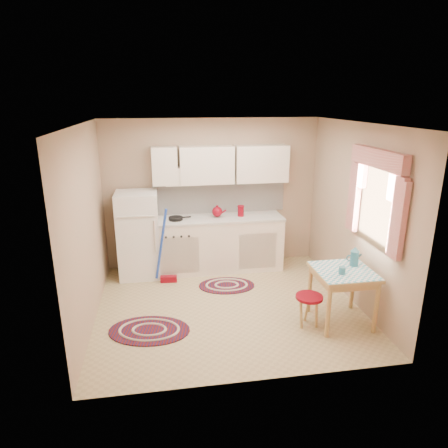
{
  "coord_description": "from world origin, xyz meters",
  "views": [
    {
      "loc": [
        -0.86,
        -4.96,
        2.79
      ],
      "look_at": [
        -0.01,
        0.25,
        1.13
      ],
      "focal_mm": 32.0,
      "sensor_mm": 36.0,
      "label": 1
    }
  ],
  "objects": [
    {
      "name": "fridge",
      "position": [
        -1.25,
        1.25,
        0.7
      ],
      "size": [
        0.65,
        0.6,
        1.4
      ],
      "primitive_type": "cube",
      "color": "white",
      "rests_on": "ground"
    },
    {
      "name": "red_kettle",
      "position": [
        0.04,
        1.3,
        1.02
      ],
      "size": [
        0.21,
        0.2,
        0.19
      ],
      "primitive_type": null,
      "rotation": [
        0.0,
        0.0,
        -0.15
      ],
      "color": "maroon",
      "rests_on": "countertop"
    },
    {
      "name": "table",
      "position": [
        1.38,
        -0.65,
        0.36
      ],
      "size": [
        0.72,
        0.72,
        0.72
      ],
      "primitive_type": "cube",
      "color": "tan",
      "rests_on": "ground"
    },
    {
      "name": "base_cabinets",
      "position": [
        -0.0,
        1.3,
        0.44
      ],
      "size": [
        2.25,
        0.6,
        0.88
      ],
      "primitive_type": "cube",
      "color": "white",
      "rests_on": "ground"
    },
    {
      "name": "broom",
      "position": [
        -0.8,
        0.9,
        0.6
      ],
      "size": [
        0.29,
        0.14,
        1.2
      ],
      "primitive_type": null,
      "rotation": [
        0.0,
        0.0,
        -0.06
      ],
      "color": "blue",
      "rests_on": "ground"
    },
    {
      "name": "rug_center",
      "position": [
        0.09,
        0.61,
        0.01
      ],
      "size": [
        0.92,
        0.66,
        0.02
      ],
      "primitive_type": null,
      "rotation": [
        0.0,
        0.0,
        -0.1
      ],
      "color": "maroon",
      "rests_on": "ground"
    },
    {
      "name": "countertop",
      "position": [
        -0.0,
        1.3,
        0.9
      ],
      "size": [
        2.27,
        0.62,
        0.04
      ],
      "primitive_type": "cube",
      "color": "beige",
      "rests_on": "base_cabinets"
    },
    {
      "name": "coffee_pot",
      "position": [
        1.56,
        -0.53,
        0.86
      ],
      "size": [
        0.16,
        0.14,
        0.27
      ],
      "primitive_type": null,
      "rotation": [
        0.0,
        0.0,
        -0.24
      ],
      "color": "teal",
      "rests_on": "table"
    },
    {
      "name": "stool",
      "position": [
        0.93,
        -0.67,
        0.21
      ],
      "size": [
        0.42,
        0.42,
        0.42
      ],
      "primitive_type": "cylinder",
      "rotation": [
        0.0,
        0.0,
        -0.26
      ],
      "color": "maroon",
      "rests_on": "ground"
    },
    {
      "name": "mug",
      "position": [
        1.3,
        -0.75,
        0.77
      ],
      "size": [
        0.09,
        0.09,
        0.1
      ],
      "primitive_type": "cylinder",
      "rotation": [
        0.0,
        0.0,
        -0.16
      ],
      "color": "teal",
      "rests_on": "table"
    },
    {
      "name": "frying_pan",
      "position": [
        -0.64,
        1.25,
        0.94
      ],
      "size": [
        0.27,
        0.27,
        0.05
      ],
      "primitive_type": "cylinder",
      "rotation": [
        0.0,
        0.0,
        0.21
      ],
      "color": "black",
      "rests_on": "countertop"
    },
    {
      "name": "red_canister",
      "position": [
        0.44,
        1.3,
        1.0
      ],
      "size": [
        0.1,
        0.1,
        0.16
      ],
      "primitive_type": "cylinder",
      "rotation": [
        0.0,
        0.0,
        0.01
      ],
      "color": "maroon",
      "rests_on": "countertop"
    },
    {
      "name": "room_shell",
      "position": [
        0.16,
        0.24,
        1.6
      ],
      "size": [
        3.64,
        3.6,
        2.52
      ],
      "color": "tan",
      "rests_on": "ground"
    },
    {
      "name": "rug_left",
      "position": [
        -1.09,
        -0.48,
        0.01
      ],
      "size": [
        1.13,
        0.86,
        0.02
      ],
      "primitive_type": null,
      "rotation": [
        0.0,
        0.0,
        -0.18
      ],
      "color": "maroon",
      "rests_on": "ground"
    }
  ]
}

